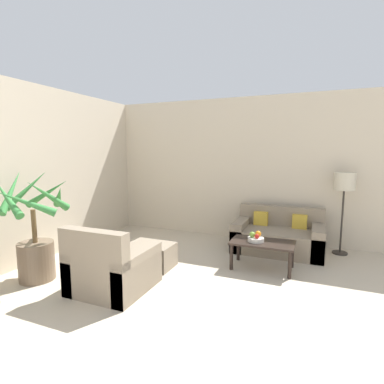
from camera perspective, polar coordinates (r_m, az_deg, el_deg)
name	(u,v)px	position (r m, az deg, el deg)	size (l,w,h in m)	color
wall_back	(286,170)	(5.73, 17.47, 3.97)	(8.46, 0.06, 2.70)	beige
potted_palm	(35,240)	(4.47, -27.68, -8.09)	(0.90, 0.99, 1.47)	brown
sofa_loveseat	(278,237)	(5.37, 16.07, -8.15)	(1.46, 0.85, 0.72)	gray
floor_lamp	(344,186)	(5.43, 27.03, 1.07)	(0.33, 0.33, 1.35)	#2D2823
coffee_table	(262,246)	(4.50, 13.27, -9.89)	(0.89, 0.51, 0.40)	black
fruit_bowl	(256,240)	(4.46, 12.06, -8.85)	(0.23, 0.23, 0.06)	beige
apple_red	(257,236)	(4.40, 12.25, -8.24)	(0.07, 0.07, 0.07)	red
apple_green	(252,235)	(4.44, 11.41, -7.94)	(0.08, 0.08, 0.08)	olive
orange_fruit	(258,234)	(4.49, 12.50, -7.76)	(0.09, 0.09, 0.09)	orange
armchair	(112,268)	(3.91, -14.95, -13.89)	(0.87, 0.87, 0.83)	gray
ottoman	(151,255)	(4.56, -7.77, -11.79)	(0.66, 0.45, 0.35)	gray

